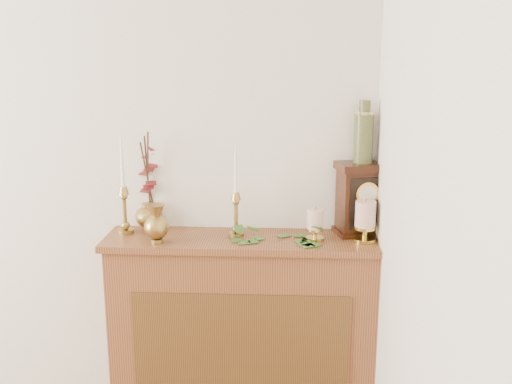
# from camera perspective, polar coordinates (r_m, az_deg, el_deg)

# --- Properties ---
(console_shelf) EXTENTS (1.24, 0.34, 0.93)m
(console_shelf) POSITION_cam_1_polar(r_m,az_deg,el_deg) (2.89, -1.25, -13.69)
(console_shelf) COLOR brown
(console_shelf) RESTS_ON ground
(candlestick_left) EXTENTS (0.07, 0.07, 0.45)m
(candlestick_left) POSITION_cam_1_polar(r_m,az_deg,el_deg) (2.78, -12.45, -0.96)
(candlestick_left) COLOR olive
(candlestick_left) RESTS_ON console_shelf
(candlestick_center) EXTENTS (0.07, 0.07, 0.42)m
(candlestick_center) POSITION_cam_1_polar(r_m,az_deg,el_deg) (2.67, -1.92, -1.43)
(candlestick_center) COLOR olive
(candlestick_center) RESTS_ON console_shelf
(bud_vase) EXTENTS (0.11, 0.11, 0.17)m
(bud_vase) POSITION_cam_1_polar(r_m,az_deg,el_deg) (2.63, -9.46, -3.05)
(bud_vase) COLOR olive
(bud_vase) RESTS_ON console_shelf
(ginger_jar) EXTENTS (0.19, 0.20, 0.46)m
(ginger_jar) POSITION_cam_1_polar(r_m,az_deg,el_deg) (2.85, -10.15, 0.78)
(ginger_jar) COLOR olive
(ginger_jar) RESTS_ON console_shelf
(pillar_candle_left) EXTENTS (0.08, 0.08, 0.15)m
(pillar_candle_left) POSITION_cam_1_polar(r_m,az_deg,el_deg) (2.65, 5.65, -2.93)
(pillar_candle_left) COLOR gold
(pillar_candle_left) RESTS_ON console_shelf
(pillar_candle_right) EXTENTS (0.10, 0.10, 0.20)m
(pillar_candle_right) POSITION_cam_1_polar(r_m,az_deg,el_deg) (2.65, 10.36, -2.57)
(pillar_candle_right) COLOR gold
(pillar_candle_right) RESTS_ON console_shelf
(ivy_garland) EXTENTS (0.45, 0.20, 0.09)m
(ivy_garland) POSITION_cam_1_polar(r_m,az_deg,el_deg) (2.63, 3.43, -4.55)
(ivy_garland) COLOR #386526
(ivy_garland) RESTS_ON console_shelf
(mantel_clock) EXTENTS (0.25, 0.21, 0.33)m
(mantel_clock) POSITION_cam_1_polar(r_m,az_deg,el_deg) (2.75, 9.98, -0.69)
(mantel_clock) COLOR #33160A
(mantel_clock) RESTS_ON console_shelf
(ceramic_vase) EXTENTS (0.09, 0.09, 0.28)m
(ceramic_vase) POSITION_cam_1_polar(r_m,az_deg,el_deg) (2.69, 10.21, 5.36)
(ceramic_vase) COLOR #172F22
(ceramic_vase) RESTS_ON mantel_clock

